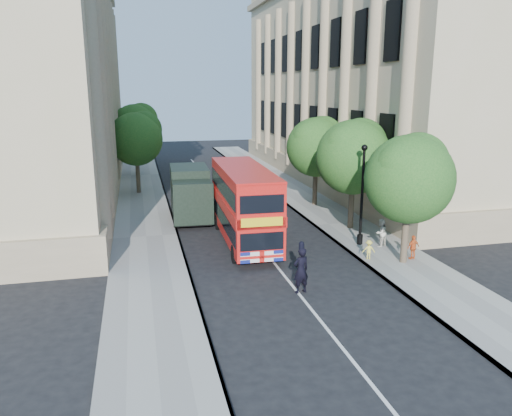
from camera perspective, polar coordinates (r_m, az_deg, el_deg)
ground at (r=19.54m, az=5.75°, el=-10.73°), size 120.00×120.00×0.00m
pavement_right at (r=30.30m, az=9.84°, el=-1.82°), size 3.50×80.00×0.12m
pavement_left at (r=27.93m, az=-12.44°, el=-3.28°), size 3.50×80.00×0.12m
building_right at (r=45.32m, az=12.82°, el=14.56°), size 12.00×38.00×18.00m
building_left at (r=41.51m, az=-25.10°, el=13.75°), size 12.00×38.00×18.00m
tree_right_near at (r=23.38m, az=17.19°, el=3.70°), size 4.00×4.00×6.08m
tree_right_mid at (r=28.61m, az=11.13°, el=6.18°), size 4.20×4.20×6.37m
tree_right_far at (r=34.13m, az=6.94°, el=7.30°), size 4.00×4.00×6.15m
tree_left_far at (r=38.96m, az=-13.52°, el=8.00°), size 4.00×4.00×6.30m
tree_left_back at (r=46.91m, az=-13.60°, el=9.22°), size 4.20×4.20×6.65m
lamp_post at (r=25.88m, az=12.00°, el=1.01°), size 0.32×0.32×5.16m
double_decker_bus at (r=25.95m, az=-1.38°, el=0.59°), size 2.50×8.59×3.94m
box_van at (r=31.06m, az=-7.49°, el=1.51°), size 2.51×5.68×3.19m
police_constable at (r=20.08m, az=5.16°, el=-7.11°), size 0.78×0.62×1.89m
woman_pedestrian at (r=26.12m, az=14.06°, el=-2.75°), size 0.88×0.82×1.45m
child_a at (r=24.69m, az=17.52°, el=-4.29°), size 0.73×0.42×1.16m
child_b at (r=24.18m, az=12.76°, el=-4.66°), size 0.67×0.48×0.93m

